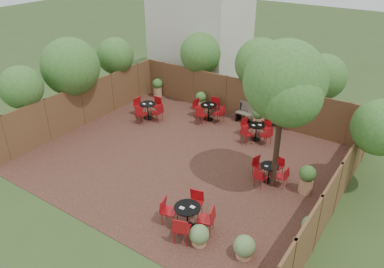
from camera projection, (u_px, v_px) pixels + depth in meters
The scene contains 13 objects.
ground at pixel (185, 160), 15.71m from camera, with size 80.00×80.00×0.00m, color #354F23.
courtyard_paving at pixel (185, 160), 15.70m from camera, with size 12.00×10.00×0.02m, color #311814.
fence_back at pixel (243, 99), 18.88m from camera, with size 12.00×0.08×2.00m, color brown.
fence_left at pixel (83, 105), 18.21m from camera, with size 0.08×10.00×2.00m, color brown.
fence_right at pixel (337, 189), 12.26m from camera, with size 0.08×10.00×2.00m, color brown.
neighbour_building at pixel (201, 17), 21.89m from camera, with size 5.00×4.00×8.00m, color beige.
overhang_foliage at pixel (182, 70), 17.64m from camera, with size 15.41×10.26×2.71m.
courtyard_tree at pixel (284, 86), 12.27m from camera, with size 2.84×2.74×5.44m.
park_bench_left at pixel (261, 117), 18.27m from camera, with size 1.42×0.63×0.85m.
park_bench_right at pixel (253, 114), 18.46m from camera, with size 1.64×0.60×1.00m.
bistro_tables at pixel (205, 140), 16.23m from camera, with size 8.84×8.76×0.95m.
planters at pixel (223, 117), 18.03m from camera, with size 10.66×4.64×1.09m.
low_shrubs at pixel (248, 237), 11.26m from camera, with size 3.20×2.90×0.70m.
Camera 1 is at (7.73, -10.88, 8.36)m, focal length 35.52 mm.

